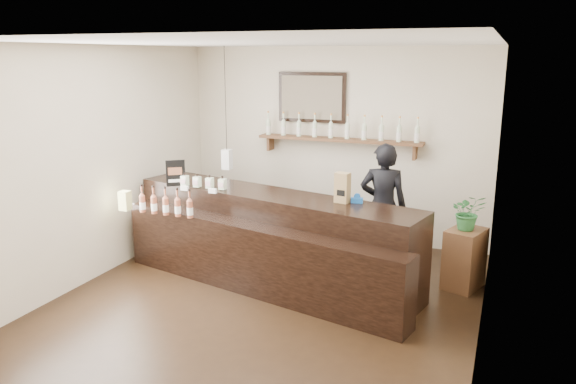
{
  "coord_description": "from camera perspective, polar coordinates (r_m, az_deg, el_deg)",
  "views": [
    {
      "loc": [
        2.36,
        -5.3,
        2.68
      ],
      "look_at": [
        -0.02,
        0.7,
        1.1
      ],
      "focal_mm": 35.0,
      "sensor_mm": 36.0,
      "label": 1
    }
  ],
  "objects": [
    {
      "name": "ground",
      "position": [
        6.39,
        -2.2,
        -11.03
      ],
      "size": [
        5.0,
        5.0,
        0.0
      ],
      "primitive_type": "plane",
      "color": "black",
      "rests_on": "ground"
    },
    {
      "name": "shopkeeper",
      "position": [
        7.21,
        9.65,
        -0.59
      ],
      "size": [
        0.73,
        0.54,
        1.83
      ],
      "primitive_type": "imported",
      "rotation": [
        0.0,
        0.0,
        3.3
      ],
      "color": "black",
      "rests_on": "ground"
    },
    {
      "name": "side_cabinet",
      "position": [
        6.94,
        17.49,
        -6.47
      ],
      "size": [
        0.5,
        0.58,
        0.71
      ],
      "color": "#55341D",
      "rests_on": "ground"
    },
    {
      "name": "back_wall_decor",
      "position": [
        8.13,
        3.47,
        7.24
      ],
      "size": [
        2.66,
        0.96,
        1.69
      ],
      "color": "#55341D",
      "rests_on": "ground"
    },
    {
      "name": "tape_dispenser",
      "position": [
        6.34,
        7.02,
        -0.74
      ],
      "size": [
        0.14,
        0.07,
        0.11
      ],
      "color": "blue",
      "rests_on": "counter"
    },
    {
      "name": "room_shell",
      "position": [
        5.88,
        -2.35,
        4.2
      ],
      "size": [
        5.0,
        5.0,
        5.0
      ],
      "color": "beige",
      "rests_on": "ground"
    },
    {
      "name": "paper_bag",
      "position": [
        6.31,
        5.55,
        0.44
      ],
      "size": [
        0.17,
        0.14,
        0.34
      ],
      "color": "olive",
      "rests_on": "counter"
    },
    {
      "name": "counter",
      "position": [
        6.77,
        -2.13,
        -5.04
      ],
      "size": [
        3.85,
        1.85,
        1.24
      ],
      "color": "black",
      "rests_on": "ground"
    },
    {
      "name": "promo_sign",
      "position": [
        7.21,
        -11.35,
        1.88
      ],
      "size": [
        0.21,
        0.15,
        0.33
      ],
      "color": "black",
      "rests_on": "counter"
    },
    {
      "name": "potted_plant",
      "position": [
        6.77,
        17.83,
        -1.94
      ],
      "size": [
        0.46,
        0.43,
        0.42
      ],
      "primitive_type": "imported",
      "rotation": [
        0.0,
        0.0,
        0.29
      ],
      "color": "#2D7036",
      "rests_on": "side_cabinet"
    }
  ]
}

